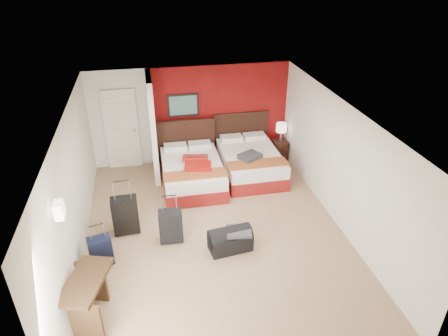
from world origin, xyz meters
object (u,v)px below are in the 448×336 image
object	(u,v)px
bed_right	(250,163)
nightstand	(280,150)
bed_left	(192,174)
red_suitcase_open	(197,162)
table_lamp	(281,132)
suitcase_charcoal	(171,227)
duffel_bag	(230,240)
suitcase_navy	(101,252)
desk	(90,301)
suitcase_black	(126,216)

from	to	relation	value
bed_right	nightstand	xyz separation A→B (m)	(0.99, 0.67, -0.04)
bed_left	red_suitcase_open	world-z (taller)	red_suitcase_open
table_lamp	suitcase_charcoal	xyz separation A→B (m)	(-3.14, -2.89, -0.43)
suitcase_charcoal	red_suitcase_open	bearing A→B (deg)	70.74
bed_right	duffel_bag	xyz separation A→B (m)	(-1.09, -2.68, -0.10)
bed_right	red_suitcase_open	size ratio (longest dim) A/B	2.44
nightstand	red_suitcase_open	bearing A→B (deg)	-157.98
red_suitcase_open	nightstand	distance (m)	2.59
nightstand	suitcase_navy	size ratio (longest dim) A/B	0.93
suitcase_charcoal	desk	distance (m)	2.14
suitcase_black	duffel_bag	size ratio (longest dim) A/B	0.96
red_suitcase_open	duffel_bag	bearing A→B (deg)	-73.07
bed_right	suitcase_charcoal	world-z (taller)	suitcase_charcoal
suitcase_charcoal	table_lamp	bearing A→B (deg)	45.45
duffel_bag	suitcase_black	bearing A→B (deg)	146.74
table_lamp	desk	world-z (taller)	table_lamp
suitcase_charcoal	nightstand	bearing A→B (deg)	45.45
bed_left	suitcase_navy	size ratio (longest dim) A/B	3.59
red_suitcase_open	suitcase_charcoal	distance (m)	2.09
red_suitcase_open	duffel_bag	distance (m)	2.43
bed_right	nightstand	world-z (taller)	bed_right
suitcase_charcoal	suitcase_navy	bearing A→B (deg)	-159.41
red_suitcase_open	bed_left	bearing A→B (deg)	145.21
suitcase_navy	table_lamp	bearing A→B (deg)	23.57
table_lamp	suitcase_black	xyz separation A→B (m)	(-3.98, -2.43, -0.38)
table_lamp	desk	bearing A→B (deg)	-134.47
nightstand	suitcase_navy	bearing A→B (deg)	-143.71
bed_right	desk	size ratio (longest dim) A/B	1.98
red_suitcase_open	suitcase_navy	xyz separation A→B (m)	(-2.05, -2.32, -0.37)
bed_right	red_suitcase_open	xyz separation A→B (m)	(-1.37, -0.31, 0.35)
suitcase_navy	duffel_bag	size ratio (longest dim) A/B	0.70
table_lamp	duffel_bag	distance (m)	3.99
suitcase_navy	desk	distance (m)	1.27
bed_left	nightstand	world-z (taller)	bed_left
duffel_bag	red_suitcase_open	bearing A→B (deg)	89.27
bed_right	nightstand	distance (m)	1.20
bed_right	bed_left	bearing A→B (deg)	-171.78
red_suitcase_open	desk	world-z (taller)	desk
bed_left	suitcase_navy	xyz separation A→B (m)	(-1.95, -2.42, -0.02)
nightstand	suitcase_navy	xyz separation A→B (m)	(-4.41, -3.30, 0.02)
duffel_bag	bed_right	bearing A→B (deg)	60.37
bed_right	duffel_bag	distance (m)	2.90
table_lamp	suitcase_navy	size ratio (longest dim) A/B	0.89
bed_right	suitcase_charcoal	size ratio (longest dim) A/B	3.06
red_suitcase_open	suitcase_charcoal	bearing A→B (deg)	-101.83
table_lamp	suitcase_charcoal	distance (m)	4.29
duffel_bag	desk	distance (m)	2.69
bed_right	red_suitcase_open	distance (m)	1.45
suitcase_black	suitcase_navy	world-z (taller)	suitcase_black
bed_left	table_lamp	bearing A→B (deg)	20.02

